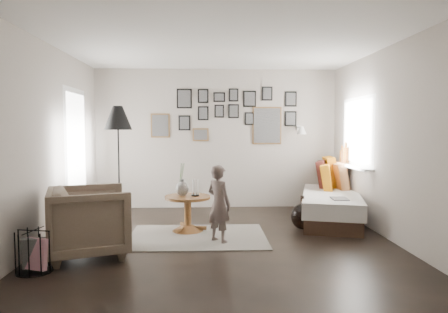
{
  "coord_description": "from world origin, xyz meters",
  "views": [
    {
      "loc": [
        -0.22,
        -5.11,
        1.49
      ],
      "look_at": [
        0.05,
        0.5,
        1.1
      ],
      "focal_mm": 32.0,
      "sensor_mm": 36.0,
      "label": 1
    }
  ],
  "objects_px": {
    "pedestal_table": "(188,215)",
    "vase": "(182,186)",
    "magazine_basket": "(34,252)",
    "child": "(219,204)",
    "demijohn_small": "(328,219)",
    "armchair": "(89,221)",
    "daybed": "(329,201)",
    "demijohn_large": "(302,216)",
    "floor_lamp": "(118,122)"
  },
  "relations": [
    {
      "from": "pedestal_table",
      "to": "vase",
      "type": "bearing_deg",
      "value": 165.96
    },
    {
      "from": "magazine_basket",
      "to": "child",
      "type": "xyz_separation_m",
      "value": [
        1.96,
        1.01,
        0.29
      ]
    },
    {
      "from": "magazine_basket",
      "to": "demijohn_small",
      "type": "height_order",
      "value": "demijohn_small"
    },
    {
      "from": "vase",
      "to": "child",
      "type": "distance_m",
      "value": 0.8
    },
    {
      "from": "armchair",
      "to": "child",
      "type": "height_order",
      "value": "child"
    },
    {
      "from": "pedestal_table",
      "to": "demijohn_small",
      "type": "xyz_separation_m",
      "value": [
        2.05,
        -0.06,
        -0.07
      ]
    },
    {
      "from": "daybed",
      "to": "armchair",
      "type": "relative_size",
      "value": 2.4
    },
    {
      "from": "daybed",
      "to": "demijohn_small",
      "type": "bearing_deg",
      "value": -93.23
    },
    {
      "from": "magazine_basket",
      "to": "demijohn_large",
      "type": "distance_m",
      "value": 3.61
    },
    {
      "from": "magazine_basket",
      "to": "demijohn_large",
      "type": "xyz_separation_m",
      "value": [
        3.22,
        1.63,
        -0.02
      ]
    },
    {
      "from": "vase",
      "to": "daybed",
      "type": "bearing_deg",
      "value": 14.54
    },
    {
      "from": "armchair",
      "to": "demijohn_small",
      "type": "bearing_deg",
      "value": -91.28
    },
    {
      "from": "demijohn_small",
      "to": "child",
      "type": "bearing_deg",
      "value": -162.63
    },
    {
      "from": "pedestal_table",
      "to": "floor_lamp",
      "type": "distance_m",
      "value": 1.82
    },
    {
      "from": "magazine_basket",
      "to": "child",
      "type": "distance_m",
      "value": 2.22
    },
    {
      "from": "floor_lamp",
      "to": "vase",
      "type": "bearing_deg",
      "value": -27.34
    },
    {
      "from": "vase",
      "to": "armchair",
      "type": "relative_size",
      "value": 0.53
    },
    {
      "from": "armchair",
      "to": "floor_lamp",
      "type": "bearing_deg",
      "value": -19.02
    },
    {
      "from": "demijohn_small",
      "to": "child",
      "type": "xyz_separation_m",
      "value": [
        -1.61,
        -0.5,
        0.34
      ]
    },
    {
      "from": "daybed",
      "to": "demijohn_small",
      "type": "relative_size",
      "value": 4.75
    },
    {
      "from": "daybed",
      "to": "floor_lamp",
      "type": "bearing_deg",
      "value": -162.96
    },
    {
      "from": "armchair",
      "to": "child",
      "type": "xyz_separation_m",
      "value": [
        1.54,
        0.48,
        0.1
      ]
    },
    {
      "from": "magazine_basket",
      "to": "pedestal_table",
      "type": "bearing_deg",
      "value": 45.91
    },
    {
      "from": "vase",
      "to": "demijohn_small",
      "type": "distance_m",
      "value": 2.18
    },
    {
      "from": "vase",
      "to": "demijohn_large",
      "type": "distance_m",
      "value": 1.84
    },
    {
      "from": "vase",
      "to": "demijohn_large",
      "type": "relative_size",
      "value": 0.95
    },
    {
      "from": "floor_lamp",
      "to": "magazine_basket",
      "type": "height_order",
      "value": "floor_lamp"
    },
    {
      "from": "child",
      "to": "armchair",
      "type": "bearing_deg",
      "value": 62.71
    },
    {
      "from": "daybed",
      "to": "child",
      "type": "height_order",
      "value": "child"
    },
    {
      "from": "armchair",
      "to": "demijohn_small",
      "type": "xyz_separation_m",
      "value": [
        3.15,
        0.98,
        -0.24
      ]
    },
    {
      "from": "pedestal_table",
      "to": "magazine_basket",
      "type": "bearing_deg",
      "value": -134.09
    },
    {
      "from": "pedestal_table",
      "to": "armchair",
      "type": "height_order",
      "value": "armchair"
    },
    {
      "from": "armchair",
      "to": "child",
      "type": "bearing_deg",
      "value": -91.31
    },
    {
      "from": "daybed",
      "to": "magazine_basket",
      "type": "distance_m",
      "value": 4.4
    },
    {
      "from": "armchair",
      "to": "demijohn_small",
      "type": "height_order",
      "value": "armchair"
    },
    {
      "from": "daybed",
      "to": "floor_lamp",
      "type": "relative_size",
      "value": 1.17
    },
    {
      "from": "vase",
      "to": "floor_lamp",
      "type": "relative_size",
      "value": 0.26
    },
    {
      "from": "daybed",
      "to": "demijohn_large",
      "type": "bearing_deg",
      "value": -119.94
    },
    {
      "from": "pedestal_table",
      "to": "vase",
      "type": "distance_m",
      "value": 0.43
    },
    {
      "from": "pedestal_table",
      "to": "demijohn_large",
      "type": "height_order",
      "value": "pedestal_table"
    },
    {
      "from": "vase",
      "to": "armchair",
      "type": "height_order",
      "value": "vase"
    },
    {
      "from": "magazine_basket",
      "to": "vase",
      "type": "bearing_deg",
      "value": 47.81
    },
    {
      "from": "magazine_basket",
      "to": "demijohn_small",
      "type": "distance_m",
      "value": 3.88
    },
    {
      "from": "magazine_basket",
      "to": "demijohn_large",
      "type": "bearing_deg",
      "value": 26.85
    },
    {
      "from": "daybed",
      "to": "demijohn_small",
      "type": "distance_m",
      "value": 0.75
    },
    {
      "from": "demijohn_large",
      "to": "demijohn_small",
      "type": "height_order",
      "value": "demijohn_large"
    },
    {
      "from": "pedestal_table",
      "to": "child",
      "type": "relative_size",
      "value": 0.65
    },
    {
      "from": "armchair",
      "to": "demijohn_large",
      "type": "distance_m",
      "value": 3.02
    },
    {
      "from": "pedestal_table",
      "to": "armchair",
      "type": "xyz_separation_m",
      "value": [
        -1.11,
        -1.05,
        0.17
      ]
    },
    {
      "from": "pedestal_table",
      "to": "magazine_basket",
      "type": "distance_m",
      "value": 2.19
    }
  ]
}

